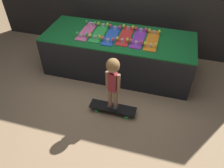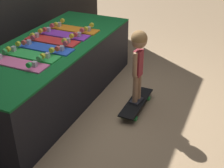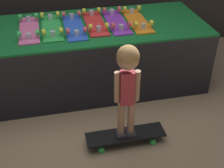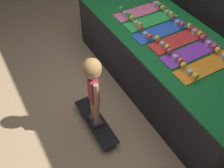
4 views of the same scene
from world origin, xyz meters
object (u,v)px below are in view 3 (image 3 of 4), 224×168
at_px(skateboard_red_on_rack, 95,22).
at_px(skateboard_pink_on_rack, 29,29).
at_px(skateboard_purple_on_rack, 116,21).
at_px(skateboard_on_floor, 125,136).
at_px(skateboard_blue_on_rack, 74,26).
at_px(skateboard_green_on_rack, 52,27).
at_px(skateboard_orange_on_rack, 137,20).
at_px(child, 127,76).

bearing_deg(skateboard_red_on_rack, skateboard_pink_on_rack, -177.96).
relative_size(skateboard_purple_on_rack, skateboard_on_floor, 0.93).
distance_m(skateboard_blue_on_rack, skateboard_purple_on_rack, 0.43).
height_order(skateboard_green_on_rack, skateboard_purple_on_rack, same).
height_order(skateboard_blue_on_rack, skateboard_orange_on_rack, same).
relative_size(skateboard_pink_on_rack, skateboard_blue_on_rack, 1.00).
bearing_deg(skateboard_orange_on_rack, skateboard_blue_on_rack, -178.33).
distance_m(skateboard_red_on_rack, child, 1.00).
relative_size(skateboard_blue_on_rack, skateboard_orange_on_rack, 1.00).
xyz_separation_m(skateboard_pink_on_rack, skateboard_orange_on_rack, (1.06, -0.01, 0.00)).
height_order(skateboard_pink_on_rack, skateboard_on_floor, skateboard_pink_on_rack).
bearing_deg(skateboard_on_floor, skateboard_pink_on_rack, 125.99).
height_order(skateboard_pink_on_rack, skateboard_orange_on_rack, same).
height_order(skateboard_red_on_rack, skateboard_orange_on_rack, same).
height_order(skateboard_green_on_rack, child, child).
xyz_separation_m(skateboard_blue_on_rack, skateboard_orange_on_rack, (0.64, 0.02, 0.00)).
bearing_deg(skateboard_pink_on_rack, child, -54.01).
xyz_separation_m(skateboard_pink_on_rack, skateboard_red_on_rack, (0.64, 0.02, 0.00)).
bearing_deg(child, skateboard_green_on_rack, 122.33).
bearing_deg(skateboard_green_on_rack, skateboard_pink_on_rack, -179.36).
height_order(skateboard_green_on_rack, skateboard_orange_on_rack, same).
relative_size(skateboard_pink_on_rack, skateboard_green_on_rack, 1.00).
height_order(skateboard_pink_on_rack, skateboard_blue_on_rack, same).
relative_size(skateboard_green_on_rack, skateboard_purple_on_rack, 1.00).
relative_size(skateboard_blue_on_rack, skateboard_on_floor, 0.93).
distance_m(skateboard_pink_on_rack, skateboard_on_floor, 1.36).
distance_m(skateboard_green_on_rack, skateboard_red_on_rack, 0.43).
height_order(skateboard_blue_on_rack, skateboard_red_on_rack, same).
bearing_deg(skateboard_purple_on_rack, skateboard_pink_on_rack, -179.56).
height_order(skateboard_purple_on_rack, child, child).
bearing_deg(skateboard_red_on_rack, skateboard_blue_on_rack, -166.60).
bearing_deg(skateboard_green_on_rack, skateboard_blue_on_rack, -8.11).
xyz_separation_m(skateboard_blue_on_rack, skateboard_on_floor, (0.28, -0.95, -0.62)).
bearing_deg(skateboard_orange_on_rack, child, -110.27).
relative_size(skateboard_orange_on_rack, child, 0.75).
relative_size(skateboard_pink_on_rack, skateboard_red_on_rack, 1.00).
bearing_deg(skateboard_pink_on_rack, skateboard_on_floor, -54.01).
distance_m(skateboard_purple_on_rack, skateboard_orange_on_rack, 0.21).
relative_size(skateboard_pink_on_rack, skateboard_orange_on_rack, 1.00).
bearing_deg(skateboard_purple_on_rack, skateboard_on_floor, -98.33).
distance_m(skateboard_pink_on_rack, skateboard_purple_on_rack, 0.85).
distance_m(skateboard_orange_on_rack, child, 1.03).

